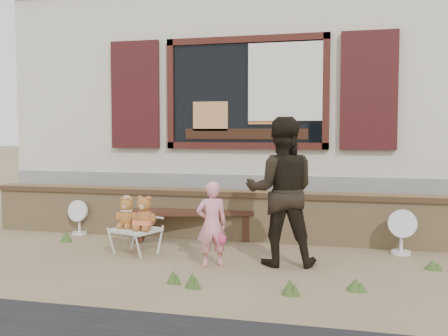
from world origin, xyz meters
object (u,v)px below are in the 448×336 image
(bench, at_px, (193,218))
(child, at_px, (212,224))
(teddy_bear_left, at_px, (127,212))
(adult, at_px, (281,191))
(folding_chair, at_px, (136,231))
(teddy_bear_right, at_px, (144,212))

(bench, xyz_separation_m, child, (0.61, -1.24, 0.16))
(teddy_bear_left, xyz_separation_m, adult, (1.89, -0.11, 0.32))
(teddy_bear_left, xyz_separation_m, child, (1.17, -0.38, -0.03))
(bench, distance_m, teddy_bear_left, 1.04)
(folding_chair, distance_m, teddy_bear_right, 0.27)
(child, xyz_separation_m, adult, (0.72, 0.27, 0.35))
(child, distance_m, adult, 0.84)
(child, height_order, adult, adult)
(teddy_bear_right, bearing_deg, adult, 18.04)
(folding_chair, bearing_deg, teddy_bear_right, -0.00)
(teddy_bear_right, xyz_separation_m, child, (0.91, -0.29, -0.05))
(folding_chair, relative_size, adult, 0.38)
(bench, relative_size, teddy_bear_right, 4.03)
(teddy_bear_left, relative_size, child, 0.41)
(bench, xyz_separation_m, teddy_bear_right, (-0.30, -0.95, 0.21))
(teddy_bear_right, xyz_separation_m, adult, (1.62, -0.02, 0.30))
(folding_chair, distance_m, child, 1.11)
(teddy_bear_left, bearing_deg, folding_chair, 0.00)
(bench, xyz_separation_m, teddy_bear_left, (-0.56, -0.86, 0.19))
(teddy_bear_right, relative_size, child, 0.44)
(folding_chair, relative_size, teddy_bear_right, 1.50)
(bench, relative_size, child, 1.78)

